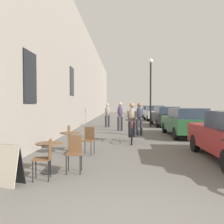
% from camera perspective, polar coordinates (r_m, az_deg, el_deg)
% --- Properties ---
extents(building_facade_left, '(0.54, 68.00, 8.23)m').
position_cam_1_polar(building_facade_left, '(17.45, -8.81, 10.01)').
color(building_facade_left, gray).
rests_on(building_facade_left, ground_plane).
extents(cafe_table_near, '(0.64, 0.64, 0.72)m').
position_cam_1_polar(cafe_table_near, '(6.08, -14.59, -8.95)').
color(cafe_table_near, black).
rests_on(cafe_table_near, ground_plane).
extents(cafe_chair_near_toward_street, '(0.41, 0.41, 0.89)m').
position_cam_1_polar(cafe_chair_near_toward_street, '(6.01, -8.89, -9.07)').
color(cafe_chair_near_toward_street, black).
rests_on(cafe_chair_near_toward_street, ground_plane).
extents(cafe_chair_near_toward_wall, '(0.43, 0.43, 0.89)m').
position_cam_1_polar(cafe_chair_near_toward_wall, '(5.55, -15.46, -10.04)').
color(cafe_chair_near_toward_wall, black).
rests_on(cafe_chair_near_toward_wall, ground_plane).
extents(cafe_table_mid, '(0.64, 0.64, 0.72)m').
position_cam_1_polar(cafe_table_mid, '(8.08, -9.94, -6.21)').
color(cafe_table_mid, black).
rests_on(cafe_table_mid, ground_plane).
extents(cafe_chair_mid_toward_street, '(0.38, 0.38, 0.89)m').
position_cam_1_polar(cafe_chair_mid_toward_street, '(8.75, -9.50, -5.60)').
color(cafe_chair_mid_toward_street, black).
rests_on(cafe_chair_mid_toward_street, ground_plane).
extents(cafe_chair_mid_toward_wall, '(0.45, 0.45, 0.89)m').
position_cam_1_polar(cafe_chair_mid_toward_wall, '(8.05, -5.54, -6.24)').
color(cafe_chair_mid_toward_wall, black).
rests_on(cafe_chair_mid_toward_wall, ground_plane).
extents(sandwich_board_sign, '(0.63, 0.52, 0.84)m').
position_cam_1_polar(sandwich_board_sign, '(5.46, -23.19, -11.41)').
color(sandwich_board_sign, black).
rests_on(sandwich_board_sign, ground_plane).
extents(cyclist_on_bicycle, '(0.52, 1.76, 1.74)m').
position_cam_1_polar(cyclist_on_bicycle, '(10.46, 4.74, -2.73)').
color(cyclist_on_bicycle, black).
rests_on(cyclist_on_bicycle, ground_plane).
extents(pedestrian_near, '(0.35, 0.25, 1.70)m').
position_cam_1_polar(pedestrian_near, '(12.77, 6.45, -1.21)').
color(pedestrian_near, '#26262D').
rests_on(pedestrian_near, ground_plane).
extents(pedestrian_mid, '(0.36, 0.27, 1.77)m').
position_cam_1_polar(pedestrian_mid, '(14.85, 1.93, -0.60)').
color(pedestrian_mid, '#26262D').
rests_on(pedestrian_mid, ground_plane).
extents(pedestrian_far, '(0.34, 0.24, 1.70)m').
position_cam_1_polar(pedestrian_far, '(17.11, -1.11, -0.41)').
color(pedestrian_far, '#26262D').
rests_on(pedestrian_far, ground_plane).
extents(street_lamp, '(0.32, 0.32, 4.90)m').
position_cam_1_polar(street_lamp, '(17.67, 9.12, 6.62)').
color(street_lamp, black).
rests_on(street_lamp, ground_plane).
extents(parked_car_second, '(1.76, 4.10, 1.45)m').
position_cam_1_polar(parked_car_second, '(12.83, 16.92, -2.20)').
color(parked_car_second, '#23512D').
rests_on(parked_car_second, ground_plane).
extents(parked_car_third, '(1.81, 4.13, 1.45)m').
position_cam_1_polar(parked_car_third, '(18.52, 12.43, -0.91)').
color(parked_car_third, black).
rests_on(parked_car_third, ground_plane).
extents(parked_car_fourth, '(1.85, 4.22, 1.49)m').
position_cam_1_polar(parked_car_fourth, '(24.31, 9.96, -0.18)').
color(parked_car_fourth, '#B7B7BC').
rests_on(parked_car_fourth, ground_plane).
extents(parked_car_fifth, '(1.76, 4.09, 1.45)m').
position_cam_1_polar(parked_car_fifth, '(30.05, 8.58, 0.20)').
color(parked_car_fifth, '#384C84').
rests_on(parked_car_fifth, ground_plane).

